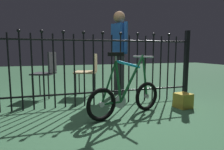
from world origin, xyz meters
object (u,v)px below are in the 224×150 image
object	(u,v)px
chair_charcoal	(47,70)
bicycle	(126,95)
person_visitor	(119,46)
chair_tan	(89,69)
display_crate	(183,101)

from	to	relation	value
chair_charcoal	bicycle	bearing A→B (deg)	-54.16
bicycle	person_visitor	xyz separation A→B (m)	(0.33, 1.24, 0.72)
bicycle	chair_charcoal	world-z (taller)	bicycle
chair_charcoal	chair_tan	world-z (taller)	chair_charcoal
chair_tan	bicycle	bearing A→B (deg)	-80.68
bicycle	chair_charcoal	size ratio (longest dim) A/B	1.36
bicycle	person_visitor	distance (m)	1.47
chair_charcoal	person_visitor	xyz separation A→B (m)	(1.39, -0.23, 0.47)
person_visitor	display_crate	bearing A→B (deg)	-59.95
bicycle	chair_charcoal	bearing A→B (deg)	125.84
chair_charcoal	display_crate	size ratio (longest dim) A/B	3.80
chair_tan	chair_charcoal	bearing A→B (deg)	178.94
bicycle	person_visitor	world-z (taller)	person_visitor
bicycle	chair_tan	distance (m)	1.49
chair_tan	person_visitor	distance (m)	0.77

